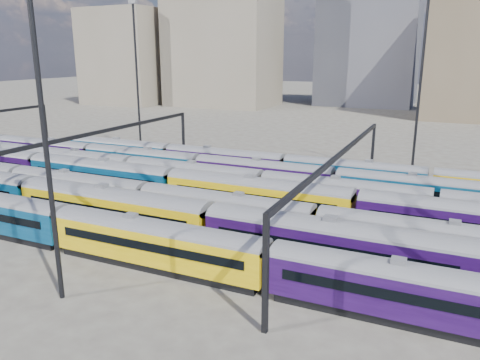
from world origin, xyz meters
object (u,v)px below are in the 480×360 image
at_px(rake_1, 332,240).
at_px(mast_2, 41,104).
at_px(rake_0, 270,260).
at_px(rake_2, 78,186).

bearing_deg(rake_1, mast_2, -144.35).
xyz_separation_m(rake_0, rake_2, (-27.43, 10.00, -0.13)).
bearing_deg(rake_1, rake_2, 170.76).
distance_m(rake_0, rake_2, 29.20).
height_order(rake_0, rake_1, rake_1).
xyz_separation_m(rake_1, mast_2, (-16.73, -12.00, 11.18)).
height_order(rake_0, mast_2, mast_2).
xyz_separation_m(rake_0, rake_1, (3.31, 5.00, 0.26)).
bearing_deg(rake_2, rake_0, -20.03).
bearing_deg(rake_0, rake_1, 56.46).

